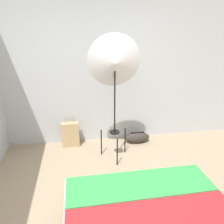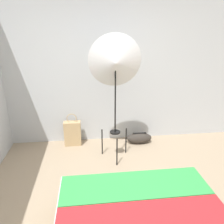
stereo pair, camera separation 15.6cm
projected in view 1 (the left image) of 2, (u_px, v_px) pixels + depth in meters
The scene contains 5 objects.
ground_plane at pixel (120, 222), 2.41m from camera, with size 14.00×14.00×0.00m, color gray.
wall_back at pixel (98, 72), 3.84m from camera, with size 8.00×0.05×2.60m.
photo_umbrella at pixel (115, 63), 3.12m from camera, with size 0.79×0.38×1.97m.
tote_bag at pixel (71, 134), 3.95m from camera, with size 0.30×0.15×0.61m.
duffel_bag at pixel (137, 137), 4.10m from camera, with size 0.46×0.20×0.21m.
Camera 1 is at (-0.40, -1.79, 1.99)m, focal length 35.00 mm.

